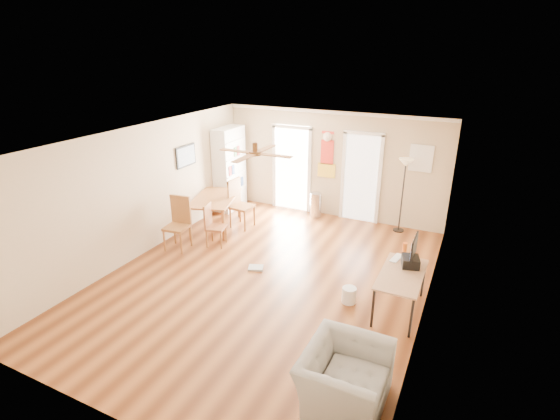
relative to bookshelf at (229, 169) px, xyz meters
The scene contains 28 objects.
floor 3.94m from the bookshelf, 48.47° to the right, with size 7.00×7.00×0.00m, color brown.
ceiling 4.10m from the bookshelf, 48.47° to the right, with size 5.50×7.00×0.00m, color silver, non-canonical shape.
wall_back 2.61m from the bookshelf, 14.61° to the left, with size 5.50×0.04×2.60m, color beige, non-canonical shape.
wall_front 6.83m from the bookshelf, 68.35° to the right, with size 5.50×0.04×2.60m, color beige, non-canonical shape.
wall_left 2.86m from the bookshelf, 94.66° to the right, with size 0.04×7.00×2.60m, color beige, non-canonical shape.
wall_right 5.99m from the bookshelf, 28.36° to the right, with size 0.04×7.00×2.60m, color beige, non-canonical shape.
crown_molding 4.08m from the bookshelf, 48.47° to the right, with size 5.50×7.00×0.08m, color white, non-canonical shape.
kitchen_doorway 1.60m from the bookshelf, 23.60° to the left, with size 0.90×0.10×2.10m, color white, non-canonical shape.
bathroom_doorway 3.33m from the bookshelf, 11.11° to the left, with size 0.80×0.10×2.10m, color white, non-canonical shape.
wall_decal 2.53m from the bookshelf, 14.89° to the left, with size 0.46×0.03×1.10m, color red.
ac_grille 4.66m from the bookshelf, ahead, with size 0.50×0.04×0.60m, color white.
framed_poster 1.59m from the bookshelf, 98.14° to the right, with size 0.04×0.66×0.48m, color black.
ceiling_fan 4.26m from the bookshelf, 51.30° to the right, with size 1.24×1.24×0.20m, color #593819, non-canonical shape.
bookshelf is the anchor object (origin of this frame).
dining_table 1.47m from the bookshelf, 73.55° to the right, with size 0.89×1.48×0.74m, color #995831, non-canonical shape.
dining_chair_right_a 1.42m from the bookshelf, 46.20° to the right, with size 0.46×0.46×1.13m, color #925E2F, non-canonical shape.
dining_chair_right_b 2.33m from the bookshelf, 65.87° to the right, with size 0.38×0.38×0.92m, color brown, non-canonical shape.
dining_chair_near 2.61m from the bookshelf, 83.53° to the right, with size 0.46×0.46×1.11m, color #A16C34, non-canonical shape.
trash_can 2.40m from the bookshelf, ahead, with size 0.29×0.29×0.62m, color #ACACAE.
torchiere_lamp 4.32m from the bookshelf, ahead, with size 0.32×0.32×1.71m, color black, non-canonical shape.
computer_desk 5.68m from the bookshelf, 29.67° to the right, with size 0.64×1.28×0.69m, color tan, non-canonical shape.
imac 5.54m from the bookshelf, 25.77° to the right, with size 0.07×0.52×0.48m, color black, non-canonical shape.
keyboard 5.27m from the bookshelf, 26.23° to the right, with size 0.11×0.35×0.01m, color white.
printer 5.57m from the bookshelf, 26.66° to the right, with size 0.27×0.31×0.16m, color black.
orange_bottle 5.30m from the bookshelf, 24.44° to the right, with size 0.08×0.08×0.25m, color #DC5A13.
wastebasket_a 5.12m from the bookshelf, 35.25° to the right, with size 0.24×0.24×0.27m, color silver.
floor_cloth 3.54m from the bookshelf, 50.08° to the right, with size 0.28×0.22×0.04m, color #9C9D98.
armchair 6.84m from the bookshelf, 46.70° to the right, with size 1.09×0.95×0.71m, color gray.
Camera 1 is at (3.14, -5.91, 4.01)m, focal length 26.82 mm.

